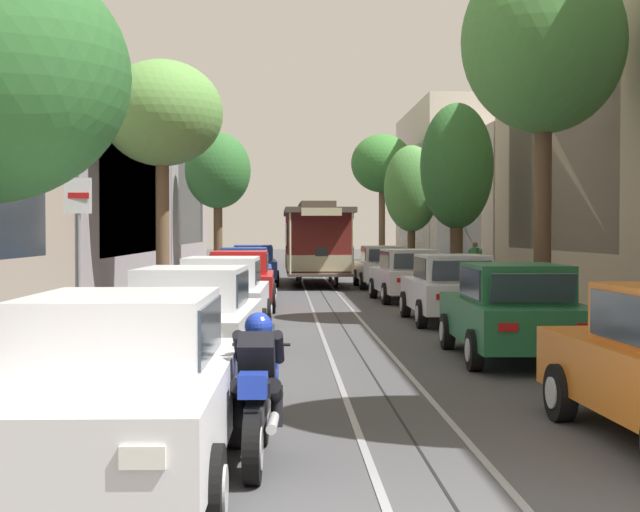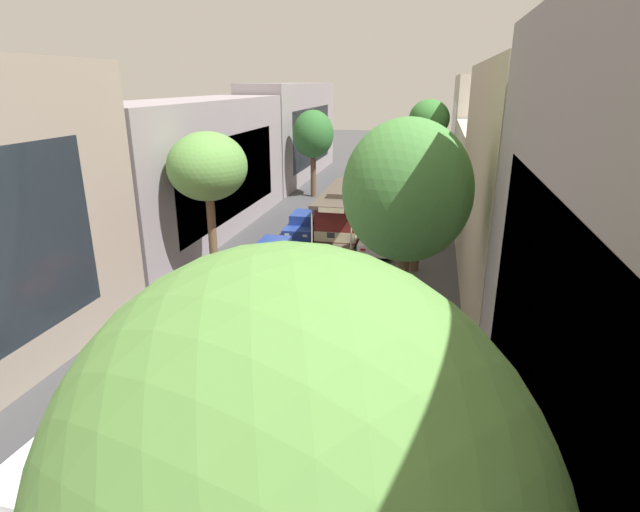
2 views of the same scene
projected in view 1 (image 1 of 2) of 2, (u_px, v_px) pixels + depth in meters
name	position (u px, v px, depth m)	size (l,w,h in m)	color
ground_plane	(322.00, 293.00, 32.12)	(162.10, 162.10, 0.00)	#424244
trolley_track_rails	(317.00, 285.00, 36.60)	(1.14, 72.84, 0.01)	gray
building_facade_left	(57.00, 159.00, 33.69)	(5.39, 64.54, 10.31)	gray
building_facade_right	(552.00, 165.00, 37.91)	(5.99, 64.54, 10.78)	gray
parked_car_white_near_left	(119.00, 388.00, 7.80)	(2.05, 4.38, 1.58)	silver
parked_car_white_second_left	(191.00, 321.00, 13.74)	(2.13, 4.42, 1.58)	silver
parked_car_white_mid_left	(222.00, 295.00, 19.33)	(2.07, 4.39, 1.58)	silver
parked_car_red_fourth_left	(240.00, 280.00, 25.44)	(2.01, 4.36, 1.58)	red
parked_car_blue_fifth_left	(244.00, 271.00, 30.77)	(2.05, 4.38, 1.58)	#233D93
parked_car_blue_sixth_left	(253.00, 265.00, 36.95)	(2.09, 4.40, 1.58)	#233D93
parked_car_green_second_right	(513.00, 311.00, 15.41)	(2.06, 4.39, 1.58)	#1E6038
parked_car_white_mid_right	(451.00, 288.00, 21.67)	(2.01, 4.36, 1.58)	silver
parked_car_white_fourth_right	(408.00, 275.00, 28.35)	(2.12, 4.41, 1.58)	silver
parked_car_white_fifth_right	(383.00, 266.00, 35.20)	(2.02, 4.37, 1.58)	silver
street_tree_kerb_left_second	(162.00, 115.00, 28.47)	(3.71, 3.99, 7.34)	brown
street_tree_kerb_left_mid	(218.00, 172.00, 48.77)	(3.43, 3.65, 7.29)	brown
street_tree_kerb_right_second	(544.00, 44.00, 21.43)	(3.79, 3.20, 8.58)	brown
street_tree_kerb_right_mid	(457.00, 168.00, 32.51)	(2.54, 2.61, 6.59)	#4C3826
street_tree_kerb_right_fourth	(411.00, 189.00, 43.86)	(2.59, 2.16, 6.17)	#4C3826
street_tree_kerb_right_far	(382.00, 164.00, 56.15)	(3.72, 3.63, 7.98)	brown
cable_car_trolley	(316.00, 243.00, 37.97)	(2.63, 9.15, 3.28)	maroon
motorcycle_with_rider	(258.00, 393.00, 8.47)	(0.56, 1.99, 1.37)	black
pedestrian_on_left_pavement	(475.00, 261.00, 36.55)	(0.55, 0.42, 1.72)	#282D38
fire_hydrant	(7.00, 400.00, 9.35)	(0.40, 0.22, 0.84)	#B2B2B7
street_sign_post	(79.00, 255.00, 12.58)	(0.36, 0.07, 2.89)	slate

